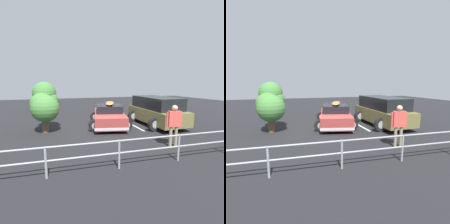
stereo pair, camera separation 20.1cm
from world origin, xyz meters
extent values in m
cube|color=black|center=(0.00, 0.00, -0.01)|extent=(44.00, 44.00, 0.02)
cube|color=silver|center=(-1.85, -0.39, 0.00)|extent=(0.12, 3.86, 0.00)
cube|color=#9E3833|center=(-0.39, -0.39, 0.52)|extent=(2.68, 4.49, 0.67)
cube|color=black|center=(-0.43, -0.55, 1.07)|extent=(1.97, 2.32, 0.44)
cube|color=silver|center=(0.08, 1.61, 0.30)|extent=(1.77, 0.51, 0.14)
cube|color=silver|center=(-0.86, -2.39, 0.30)|extent=(1.77, 0.51, 0.14)
cylinder|color=black|center=(-0.96, 1.08, 0.33)|extent=(0.66, 0.18, 0.66)
cylinder|color=#99999E|center=(-0.96, 1.08, 0.33)|extent=(0.36, 0.19, 0.36)
cylinder|color=black|center=(0.78, 0.67, 0.33)|extent=(0.66, 0.18, 0.66)
cylinder|color=#99999E|center=(0.78, 0.67, 0.33)|extent=(0.36, 0.19, 0.36)
cylinder|color=black|center=(-1.56, -1.45, 0.33)|extent=(0.66, 0.18, 0.66)
cylinder|color=#99999E|center=(-1.56, -1.45, 0.33)|extent=(0.36, 0.19, 0.36)
cylinder|color=black|center=(0.18, -1.86, 0.33)|extent=(0.66, 0.18, 0.66)
cylinder|color=#99999E|center=(0.18, -1.86, 0.33)|extent=(0.36, 0.19, 0.36)
cylinder|color=black|center=(-0.30, -0.01, 1.33)|extent=(1.80, 0.45, 0.03)
cylinder|color=black|center=(-0.56, -1.09, 1.33)|extent=(1.80, 0.45, 0.03)
ellipsoid|color=orange|center=(-0.54, -0.67, 1.39)|extent=(1.19, 2.22, 0.09)
cone|color=black|center=(-0.82, -1.49, 1.51)|extent=(0.10, 0.10, 0.14)
cube|color=brown|center=(-3.31, 0.37, 0.66)|extent=(1.87, 4.50, 0.80)
cube|color=black|center=(-3.31, 0.37, 1.42)|extent=(1.72, 3.51, 0.73)
cylinder|color=black|center=(-3.28, -1.97, 0.76)|extent=(0.71, 0.19, 0.71)
cylinder|color=black|center=(-4.25, 1.70, 0.39)|extent=(0.79, 0.22, 0.79)
cylinder|color=#99999E|center=(-4.25, 1.70, 0.39)|extent=(0.43, 0.23, 0.43)
cylinder|color=black|center=(-2.39, 1.72, 0.39)|extent=(0.79, 0.22, 0.79)
cylinder|color=#99999E|center=(-2.39, 1.72, 0.39)|extent=(0.43, 0.23, 0.43)
cylinder|color=black|center=(-4.22, -0.99, 0.39)|extent=(0.79, 0.22, 0.79)
cylinder|color=#99999E|center=(-4.22, -0.99, 0.39)|extent=(0.43, 0.23, 0.43)
cylinder|color=black|center=(-2.36, -0.97, 0.39)|extent=(0.79, 0.22, 0.79)
cylinder|color=#99999E|center=(-2.36, -0.97, 0.39)|extent=(0.43, 0.23, 0.43)
cylinder|color=gray|center=(-1.92, 4.07, 0.43)|extent=(0.13, 0.13, 0.86)
cylinder|color=gray|center=(-1.69, 4.02, 0.43)|extent=(0.13, 0.13, 0.86)
cube|color=#DB4C42|center=(-1.81, 4.05, 1.19)|extent=(0.53, 0.30, 0.65)
sphere|color=#D6A884|center=(-1.81, 4.05, 1.64)|extent=(0.23, 0.23, 0.23)
cylinder|color=#DB4C42|center=(-2.10, 4.11, 1.16)|extent=(0.09, 0.09, 0.61)
cylinder|color=#DB4C42|center=(-1.52, 3.99, 1.16)|extent=(0.09, 0.09, 0.61)
cylinder|color=gray|center=(-1.10, 5.25, 0.46)|extent=(0.07, 0.07, 0.93)
cylinder|color=gray|center=(1.02, 5.15, 0.46)|extent=(0.07, 0.07, 0.93)
cylinder|color=gray|center=(3.14, 5.04, 0.46)|extent=(0.07, 0.07, 0.93)
cylinder|color=gray|center=(-0.04, 5.20, 0.90)|extent=(10.62, 0.57, 0.06)
cylinder|color=gray|center=(-0.04, 5.20, 0.51)|extent=(10.62, 0.57, 0.06)
cylinder|color=brown|center=(3.35, 0.06, 0.32)|extent=(0.33, 0.33, 0.64)
sphere|color=#427A38|center=(3.34, -0.60, 2.08)|extent=(1.30, 1.30, 1.30)
sphere|color=#427A38|center=(3.16, -0.53, 1.68)|extent=(1.14, 1.14, 1.14)
sphere|color=#427A38|center=(3.31, 0.15, 1.32)|extent=(1.47, 1.47, 1.47)
sphere|color=#427A38|center=(3.47, -0.05, 1.53)|extent=(1.23, 1.23, 1.23)
camera|label=1|loc=(2.84, 9.90, 2.62)|focal=28.00mm
camera|label=2|loc=(2.65, 9.97, 2.62)|focal=28.00mm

